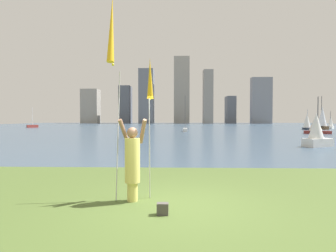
{
  "coord_description": "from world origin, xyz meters",
  "views": [
    {
      "loc": [
        0.02,
        -6.19,
        1.95
      ],
      "look_at": [
        -0.71,
        17.06,
        1.32
      ],
      "focal_mm": 30.07,
      "sensor_mm": 36.0,
      "label": 1
    }
  ],
  "objects_px": {
    "sailboat_6": "(331,123)",
    "person": "(132,161)",
    "sailboat_7": "(316,124)",
    "sailboat_2": "(322,117)",
    "sailboat_3": "(32,126)",
    "kite_flag_left": "(112,33)",
    "kite_flag_right": "(150,82)",
    "sailboat_0": "(307,122)",
    "sailboat_4": "(185,129)",
    "bag": "(163,209)",
    "sailboat_5": "(317,132)"
  },
  "relations": [
    {
      "from": "bag",
      "to": "sailboat_4",
      "type": "distance_m",
      "value": 35.9
    },
    {
      "from": "person",
      "to": "sailboat_4",
      "type": "relative_size",
      "value": 0.36
    },
    {
      "from": "sailboat_2",
      "to": "kite_flag_left",
      "type": "bearing_deg",
      "value": -121.45
    },
    {
      "from": "sailboat_3",
      "to": "sailboat_7",
      "type": "bearing_deg",
      "value": -25.09
    },
    {
      "from": "sailboat_4",
      "to": "sailboat_7",
      "type": "distance_m",
      "value": 17.29
    },
    {
      "from": "kite_flag_left",
      "to": "sailboat_0",
      "type": "xyz_separation_m",
      "value": [
        23.89,
        43.04,
        -2.4
      ]
    },
    {
      "from": "sailboat_6",
      "to": "kite_flag_right",
      "type": "bearing_deg",
      "value": -122.13
    },
    {
      "from": "kite_flag_left",
      "to": "bag",
      "type": "relative_size",
      "value": 19.81
    },
    {
      "from": "sailboat_4",
      "to": "sailboat_7",
      "type": "relative_size",
      "value": 1.47
    },
    {
      "from": "person",
      "to": "bag",
      "type": "bearing_deg",
      "value": -51.58
    },
    {
      "from": "bag",
      "to": "sailboat_4",
      "type": "xyz_separation_m",
      "value": [
        1.51,
        35.87,
        0.23
      ]
    },
    {
      "from": "person",
      "to": "sailboat_0",
      "type": "height_order",
      "value": "sailboat_0"
    },
    {
      "from": "person",
      "to": "bag",
      "type": "xyz_separation_m",
      "value": [
        0.76,
        -0.92,
        -0.84
      ]
    },
    {
      "from": "kite_flag_left",
      "to": "kite_flag_right",
      "type": "bearing_deg",
      "value": 44.78
    },
    {
      "from": "sailboat_0",
      "to": "sailboat_3",
      "type": "height_order",
      "value": "sailboat_3"
    },
    {
      "from": "sailboat_2",
      "to": "sailboat_3",
      "type": "bearing_deg",
      "value": 171.51
    },
    {
      "from": "kite_flag_right",
      "to": "sailboat_4",
      "type": "distance_m",
      "value": 34.72
    },
    {
      "from": "person",
      "to": "sailboat_3",
      "type": "xyz_separation_m",
      "value": [
        -29.78,
        52.46,
        -0.61
      ]
    },
    {
      "from": "bag",
      "to": "sailboat_5",
      "type": "height_order",
      "value": "sailboat_5"
    },
    {
      "from": "person",
      "to": "sailboat_2",
      "type": "distance_m",
      "value": 51.54
    },
    {
      "from": "sailboat_6",
      "to": "sailboat_2",
      "type": "bearing_deg",
      "value": -129.75
    },
    {
      "from": "bag",
      "to": "sailboat_2",
      "type": "bearing_deg",
      "value": 59.93
    },
    {
      "from": "person",
      "to": "sailboat_7",
      "type": "relative_size",
      "value": 0.53
    },
    {
      "from": "kite_flag_right",
      "to": "sailboat_0",
      "type": "bearing_deg",
      "value": 61.33
    },
    {
      "from": "sailboat_4",
      "to": "sailboat_6",
      "type": "distance_m",
      "value": 31.94
    },
    {
      "from": "sailboat_2",
      "to": "sailboat_6",
      "type": "relative_size",
      "value": 1.74
    },
    {
      "from": "sailboat_4",
      "to": "sailboat_5",
      "type": "height_order",
      "value": "sailboat_4"
    },
    {
      "from": "sailboat_0",
      "to": "sailboat_5",
      "type": "height_order",
      "value": "sailboat_0"
    },
    {
      "from": "kite_flag_right",
      "to": "sailboat_5",
      "type": "xyz_separation_m",
      "value": [
        10.29,
        12.71,
        -1.82
      ]
    },
    {
      "from": "kite_flag_right",
      "to": "sailboat_0",
      "type": "relative_size",
      "value": 0.97
    },
    {
      "from": "bag",
      "to": "sailboat_6",
      "type": "xyz_separation_m",
      "value": [
        30.17,
        49.93,
        1.04
      ]
    },
    {
      "from": "sailboat_2",
      "to": "sailboat_4",
      "type": "xyz_separation_m",
      "value": [
        -24.52,
        -9.08,
        -1.77
      ]
    },
    {
      "from": "kite_flag_right",
      "to": "sailboat_0",
      "type": "distance_m",
      "value": 48.22
    },
    {
      "from": "kite_flag_left",
      "to": "sailboat_4",
      "type": "bearing_deg",
      "value": 85.72
    },
    {
      "from": "sailboat_2",
      "to": "sailboat_3",
      "type": "xyz_separation_m",
      "value": [
        -56.57,
        8.44,
        -1.78
      ]
    },
    {
      "from": "kite_flag_left",
      "to": "kite_flag_right",
      "type": "distance_m",
      "value": 1.45
    },
    {
      "from": "kite_flag_left",
      "to": "sailboat_6",
      "type": "bearing_deg",
      "value": 57.63
    },
    {
      "from": "kite_flag_right",
      "to": "sailboat_6",
      "type": "height_order",
      "value": "kite_flag_right"
    },
    {
      "from": "kite_flag_right",
      "to": "sailboat_6",
      "type": "xyz_separation_m",
      "value": [
        30.55,
        48.64,
        -1.68
      ]
    },
    {
      "from": "kite_flag_left",
      "to": "sailboat_3",
      "type": "height_order",
      "value": "kite_flag_left"
    },
    {
      "from": "kite_flag_left",
      "to": "sailboat_7",
      "type": "bearing_deg",
      "value": 57.62
    },
    {
      "from": "person",
      "to": "sailboat_2",
      "type": "height_order",
      "value": "sailboat_2"
    },
    {
      "from": "sailboat_2",
      "to": "sailboat_7",
      "type": "distance_m",
      "value": 16.41
    },
    {
      "from": "bag",
      "to": "sailboat_3",
      "type": "relative_size",
      "value": 0.05
    },
    {
      "from": "bag",
      "to": "sailboat_6",
      "type": "distance_m",
      "value": 58.35
    },
    {
      "from": "bag",
      "to": "sailboat_0",
      "type": "distance_m",
      "value": 49.17
    },
    {
      "from": "sailboat_6",
      "to": "person",
      "type": "bearing_deg",
      "value": -122.26
    },
    {
      "from": "kite_flag_left",
      "to": "sailboat_2",
      "type": "bearing_deg",
      "value": 58.55
    },
    {
      "from": "kite_flag_right",
      "to": "bag",
      "type": "relative_size",
      "value": 14.56
    },
    {
      "from": "sailboat_7",
      "to": "sailboat_3",
      "type": "bearing_deg",
      "value": 154.91
    }
  ]
}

